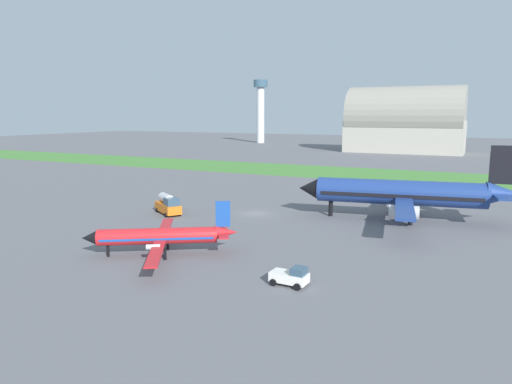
{
  "coord_description": "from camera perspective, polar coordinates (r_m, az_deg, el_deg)",
  "views": [
    {
      "loc": [
        33.56,
        -67.82,
        16.25
      ],
      "look_at": [
        -1.6,
        3.61,
        3.0
      ],
      "focal_mm": 32.67,
      "sensor_mm": 36.0,
      "label": 1
    }
  ],
  "objects": [
    {
      "name": "fuel_truck_near_gate",
      "position": [
        78.23,
        -10.71,
        -1.52
      ],
      "size": [
        6.74,
        5.61,
        3.29
      ],
      "rotation": [
        0.0,
        0.0,
        5.69
      ],
      "color": "orange",
      "rests_on": "ground_plane"
    },
    {
      "name": "airplane_midfield_jet",
      "position": [
        75.31,
        17.62,
        -0.15
      ],
      "size": [
        32.98,
        33.47,
        11.88
      ],
      "rotation": [
        0.0,
        0.0,
        3.31
      ],
      "color": "navy",
      "rests_on": "ground_plane"
    },
    {
      "name": "grass_taxiway_strip",
      "position": [
        133.43,
        11.45,
        2.28
      ],
      "size": [
        360.0,
        28.0,
        0.08
      ],
      "primitive_type": "cube",
      "color": "#478438",
      "rests_on": "ground_plane"
    },
    {
      "name": "pushback_tug_midfield",
      "position": [
        45.53,
        4.29,
        -10.26
      ],
      "size": [
        3.67,
        2.18,
        1.95
      ],
      "rotation": [
        0.0,
        0.0,
        6.24
      ],
      "color": "white",
      "rests_on": "ground_plane"
    },
    {
      "name": "airplane_foreground_turboprop",
      "position": [
        55.56,
        -11.57,
        -5.29
      ],
      "size": [
        16.1,
        18.44,
        6.28
      ],
      "rotation": [
        0.0,
        0.0,
        3.7
      ],
      "color": "red",
      "rests_on": "ground_plane"
    },
    {
      "name": "hangar_distant",
      "position": [
        213.92,
        17.76,
        8.09
      ],
      "size": [
        48.72,
        24.88,
        28.34
      ],
      "color": "#B2AD9E",
      "rests_on": "ground_plane"
    },
    {
      "name": "control_tower",
      "position": [
        272.63,
        0.56,
        10.49
      ],
      "size": [
        8.0,
        8.0,
        35.85
      ],
      "color": "silver",
      "rests_on": "ground_plane"
    },
    {
      "name": "ground_plane",
      "position": [
        77.4,
        -0.12,
        -2.67
      ],
      "size": [
        600.0,
        600.0,
        0.0
      ],
      "primitive_type": "plane",
      "color": "slate"
    }
  ]
}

